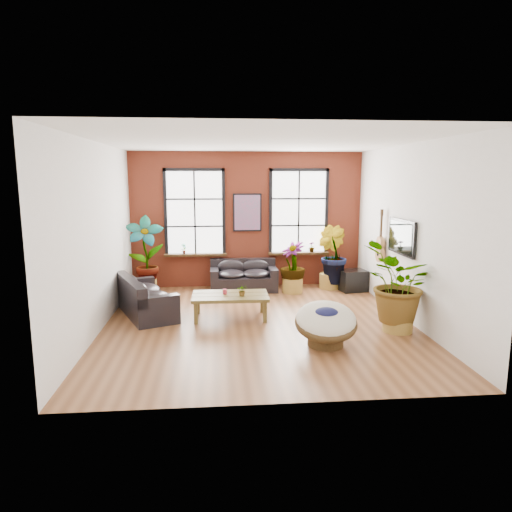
{
  "coord_description": "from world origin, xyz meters",
  "views": [
    {
      "loc": [
        -0.81,
        -8.6,
        2.84
      ],
      "look_at": [
        0.0,
        0.6,
        1.25
      ],
      "focal_mm": 32.0,
      "sensor_mm": 36.0,
      "label": 1
    }
  ],
  "objects": [
    {
      "name": "floor_plant_mid",
      "position": [
        1.08,
        2.43,
        0.71
      ],
      "size": [
        0.88,
        0.88,
        1.13
      ],
      "primitive_type": "imported",
      "rotation": [
        0.0,
        0.0,
        5.28
      ],
      "color": "#124418",
      "rests_on": "ground"
    },
    {
      "name": "media_box",
      "position": [
        2.62,
        2.43,
        0.27
      ],
      "size": [
        0.72,
        0.63,
        0.53
      ],
      "rotation": [
        0.0,
        0.0,
        0.16
      ],
      "color": "black",
      "rests_on": "ground"
    },
    {
      "name": "pot_right_wall",
      "position": [
        2.55,
        -0.67,
        0.2
      ],
      "size": [
        0.72,
        0.72,
        0.4
      ],
      "rotation": [
        0.0,
        0.0,
        0.4
      ],
      "color": "olive",
      "rests_on": "ground"
    },
    {
      "name": "sofa_back",
      "position": [
        -0.13,
        2.76,
        0.35
      ],
      "size": [
        1.68,
        0.82,
        0.77
      ],
      "rotation": [
        0.0,
        0.0,
        0.0
      ],
      "color": "black",
      "rests_on": "ground"
    },
    {
      "name": "poster",
      "position": [
        0.0,
        3.18,
        1.95
      ],
      "size": [
        0.74,
        0.06,
        0.98
      ],
      "color": "black",
      "rests_on": "room"
    },
    {
      "name": "floor_plant_right_wall",
      "position": [
        2.53,
        -0.69,
        0.91
      ],
      "size": [
        1.74,
        1.79,
        1.51
      ],
      "primitive_type": "imported",
      "rotation": [
        0.0,
        0.0,
        4.1
      ],
      "color": "#124418",
      "rests_on": "ground"
    },
    {
      "name": "floor_plant_back_right",
      "position": [
        2.15,
        2.73,
        0.89
      ],
      "size": [
        0.97,
        1.03,
        1.48
      ],
      "primitive_type": "imported",
      "rotation": [
        0.0,
        0.0,
        2.08
      ],
      "color": "#124418",
      "rests_on": "ground"
    },
    {
      "name": "table_plant",
      "position": [
        -0.3,
        0.29,
        0.61
      ],
      "size": [
        0.22,
        0.2,
        0.23
      ],
      "primitive_type": "imported",
      "rotation": [
        0.0,
        0.0,
        -0.08
      ],
      "color": "#124418",
      "rests_on": "coffee_table"
    },
    {
      "name": "sill_plant_right",
      "position": [
        1.7,
        3.13,
        1.04
      ],
      "size": [
        0.19,
        0.19,
        0.27
      ],
      "primitive_type": "imported",
      "rotation": [
        0.0,
        0.0,
        3.49
      ],
      "color": "#124418",
      "rests_on": "room"
    },
    {
      "name": "sofa_left",
      "position": [
        -2.34,
        0.83,
        0.36
      ],
      "size": [
        1.54,
        2.15,
        0.79
      ],
      "rotation": [
        0.0,
        0.0,
        1.97
      ],
      "color": "black",
      "rests_on": "ground"
    },
    {
      "name": "pot_back_left",
      "position": [
        -2.55,
        2.68,
        0.18
      ],
      "size": [
        0.53,
        0.53,
        0.35
      ],
      "rotation": [
        0.0,
        0.0,
        -0.1
      ],
      "color": "olive",
      "rests_on": "ground"
    },
    {
      "name": "pot_back_right",
      "position": [
        2.11,
        2.74,
        0.2
      ],
      "size": [
        0.71,
        0.71,
        0.39
      ],
      "rotation": [
        0.0,
        0.0,
        -0.39
      ],
      "color": "olive",
      "rests_on": "ground"
    },
    {
      "name": "sill_plant_left",
      "position": [
        -1.65,
        3.13,
        1.04
      ],
      "size": [
        0.17,
        0.17,
        0.27
      ],
      "primitive_type": "imported",
      "rotation": [
        0.0,
        0.0,
        0.79
      ],
      "color": "#124418",
      "rests_on": "room"
    },
    {
      "name": "tv_wall_unit",
      "position": [
        2.93,
        0.6,
        1.54
      ],
      "size": [
        0.13,
        1.86,
        1.2
      ],
      "color": "black",
      "rests_on": "room"
    },
    {
      "name": "papasan_chair",
      "position": [
        1.03,
        -1.28,
        0.41
      ],
      "size": [
        1.2,
        1.22,
        0.8
      ],
      "rotation": [
        0.0,
        0.0,
        -0.14
      ],
      "color": "#473219",
      "rests_on": "ground"
    },
    {
      "name": "room",
      "position": [
        0.0,
        0.15,
        1.75
      ],
      "size": [
        6.04,
        6.54,
        3.54
      ],
      "color": "brown",
      "rests_on": "ground"
    },
    {
      "name": "coffee_table",
      "position": [
        -0.54,
        0.42,
        0.44
      ],
      "size": [
        1.55,
        0.91,
        0.59
      ],
      "rotation": [
        0.0,
        0.0,
        -0.02
      ],
      "color": "#50441D",
      "rests_on": "ground"
    },
    {
      "name": "floor_plant_back_left",
      "position": [
        -2.56,
        2.65,
        1.04
      ],
      "size": [
        0.99,
        0.72,
        1.78
      ],
      "primitive_type": "imported",
      "rotation": [
        0.0,
        0.0,
        0.1
      ],
      "color": "#124418",
      "rests_on": "ground"
    },
    {
      "name": "pot_mid",
      "position": [
        1.07,
        2.39,
        0.18
      ],
      "size": [
        0.59,
        0.59,
        0.37
      ],
      "rotation": [
        0.0,
        0.0,
        -0.19
      ],
      "color": "olive",
      "rests_on": "ground"
    }
  ]
}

